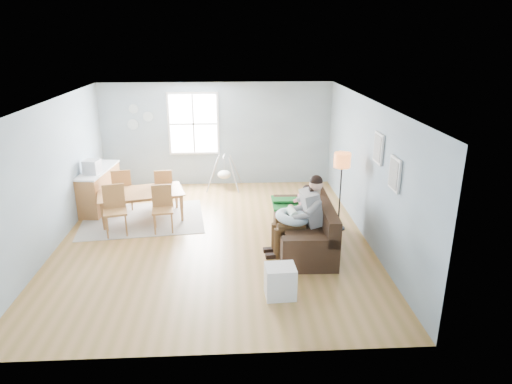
{
  "coord_description": "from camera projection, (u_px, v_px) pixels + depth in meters",
  "views": [
    {
      "loc": [
        0.37,
        -8.32,
        3.88
      ],
      "look_at": [
        0.82,
        -0.11,
        1.0
      ],
      "focal_mm": 32.0,
      "sensor_mm": 36.0,
      "label": 1
    }
  ],
  "objects": [
    {
      "name": "wall_plates",
      "position": [
        138.0,
        117.0,
        11.67
      ],
      "size": [
        0.67,
        0.02,
        0.66
      ],
      "color": "#98B0B6",
      "rests_on": "room"
    },
    {
      "name": "chair_se",
      "position": [
        162.0,
        205.0,
        9.33
      ],
      "size": [
        0.48,
        0.48,
        0.94
      ],
      "color": "#9D6036",
      "rests_on": "rug"
    },
    {
      "name": "toddler",
      "position": [
        301.0,
        203.0,
        8.77
      ],
      "size": [
        0.58,
        0.31,
        0.9
      ],
      "color": "white",
      "rests_on": "sofa"
    },
    {
      "name": "baby_swing",
      "position": [
        224.0,
        174.0,
        11.91
      ],
      "size": [
        0.94,
        0.95,
        0.87
      ],
      "color": "#B6B7BC",
      "rests_on": "room"
    },
    {
      "name": "green_throw",
      "position": [
        298.0,
        203.0,
        9.34
      ],
      "size": [
        1.05,
        0.86,
        0.04
      ],
      "primitive_type": "cube",
      "rotation": [
        0.0,
        0.0,
        -0.02
      ],
      "color": "#156024",
      "rests_on": "sofa"
    },
    {
      "name": "pictures",
      "position": [
        386.0,
        160.0,
        7.66
      ],
      "size": [
        0.05,
        1.34,
        0.74
      ],
      "color": "white",
      "rests_on": "room"
    },
    {
      "name": "dining_table",
      "position": [
        142.0,
        206.0,
        9.93
      ],
      "size": [
        1.99,
        1.41,
        0.63
      ],
      "primitive_type": "imported",
      "rotation": [
        0.0,
        0.0,
        0.25
      ],
      "color": "olive",
      "rests_on": "rug"
    },
    {
      "name": "chair_ne",
      "position": [
        164.0,
        186.0,
        10.53
      ],
      "size": [
        0.48,
        0.48,
        0.94
      ],
      "color": "#9D6036",
      "rests_on": "rug"
    },
    {
      "name": "storage_cube",
      "position": [
        280.0,
        281.0,
        7.03
      ],
      "size": [
        0.48,
        0.43,
        0.51
      ],
      "color": "white",
      "rests_on": "room"
    },
    {
      "name": "monitor",
      "position": [
        92.0,
        167.0,
        10.06
      ],
      "size": [
        0.38,
        0.36,
        0.3
      ],
      "color": "#B6B7BC",
      "rests_on": "counter"
    },
    {
      "name": "father",
      "position": [
        302.0,
        213.0,
        8.24
      ],
      "size": [
        1.09,
        0.54,
        1.5
      ],
      "color": "gray",
      "rests_on": "sofa"
    },
    {
      "name": "rug",
      "position": [
        143.0,
        219.0,
        10.03
      ],
      "size": [
        2.8,
        2.25,
        0.01
      ],
      "primitive_type": "cube",
      "rotation": [
        0.0,
        0.0,
        0.11
      ],
      "color": "#9F9991",
      "rests_on": "room"
    },
    {
      "name": "counter",
      "position": [
        100.0,
        188.0,
        10.56
      ],
      "size": [
        0.65,
        1.7,
        0.93
      ],
      "color": "olive",
      "rests_on": "room"
    },
    {
      "name": "chair_nw",
      "position": [
        122.0,
        187.0,
        10.36
      ],
      "size": [
        0.52,
        0.52,
        0.99
      ],
      "color": "#9D6036",
      "rests_on": "rug"
    },
    {
      "name": "nursing_pillow",
      "position": [
        292.0,
        217.0,
        8.27
      ],
      "size": [
        0.64,
        0.62,
        0.25
      ],
      "primitive_type": "torus",
      "rotation": [
        0.0,
        0.14,
        0.01
      ],
      "color": "#CBEBFF",
      "rests_on": "father"
    },
    {
      "name": "window",
      "position": [
        193.0,
        124.0,
        11.79
      ],
      "size": [
        1.32,
        0.08,
        1.62
      ],
      "color": "white",
      "rests_on": "room"
    },
    {
      "name": "infant",
      "position": [
        292.0,
        212.0,
        8.27
      ],
      "size": [
        0.19,
        0.42,
        0.15
      ],
      "color": "silver",
      "rests_on": "nursing_pillow"
    },
    {
      "name": "chair_sw",
      "position": [
        115.0,
        206.0,
        9.18
      ],
      "size": [
        0.55,
        0.55,
        1.0
      ],
      "color": "#9D6036",
      "rests_on": "rug"
    },
    {
      "name": "floor_lamp",
      "position": [
        342.0,
        167.0,
        9.1
      ],
      "size": [
        0.33,
        0.33,
        1.63
      ],
      "color": "black",
      "rests_on": "room"
    },
    {
      "name": "sofa",
      "position": [
        306.0,
        229.0,
        8.71
      ],
      "size": [
        1.04,
        2.31,
        0.92
      ],
      "color": "black",
      "rests_on": "room"
    },
    {
      "name": "beige_pillow",
      "position": [
        315.0,
        194.0,
        9.11
      ],
      "size": [
        0.2,
        0.55,
        0.54
      ],
      "primitive_type": "cube",
      "rotation": [
        0.0,
        0.0,
        -0.1
      ],
      "color": "beige",
      "rests_on": "sofa"
    },
    {
      "name": "room",
      "position": [
        211.0,
        117.0,
        8.31
      ],
      "size": [
        8.4,
        9.4,
        3.9
      ],
      "color": "olive"
    }
  ]
}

